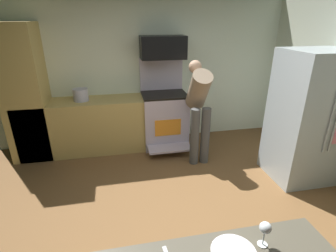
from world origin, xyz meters
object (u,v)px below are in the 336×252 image
Objects in this scene: oven_range at (164,117)px; wine_glass_near at (265,229)px; refrigerator at (309,118)px; person_cook at (199,105)px; microwave at (163,47)px; stock_pot at (81,95)px.

wine_glass_near is (-0.01, -3.22, 0.51)m from oven_range.
refrigerator is 1.15× the size of person_cook.
wine_glass_near is (-0.01, -3.31, -0.68)m from microwave.
person_cook is 2.60m from wine_glass_near.
stock_pot is (-3.11, 1.41, 0.10)m from refrigerator.
refrigerator is 10.80× the size of wine_glass_near.
oven_range is 3.26m from wine_glass_near.
oven_range is 1.46m from stock_pot.
microwave is 0.41× the size of refrigerator.
person_cook is (0.41, -0.66, 0.41)m from oven_range.
refrigerator reaches higher than stock_pot.
oven_range is at bearing 141.22° from refrigerator.
person_cook is (-1.33, 0.74, 0.02)m from refrigerator.
person_cook is at bearing -57.72° from oven_range.
microwave reaches higher than wine_glass_near.
stock_pot is at bearing 112.88° from wine_glass_near.
oven_range is 1.19m from microwave.
person_cook is 9.37× the size of wine_glass_near.
refrigerator is at bearing -40.57° from microwave.
oven_range reaches higher than stock_pot.
oven_range is at bearing 122.28° from person_cook.
refrigerator is 3.42m from stock_pot.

